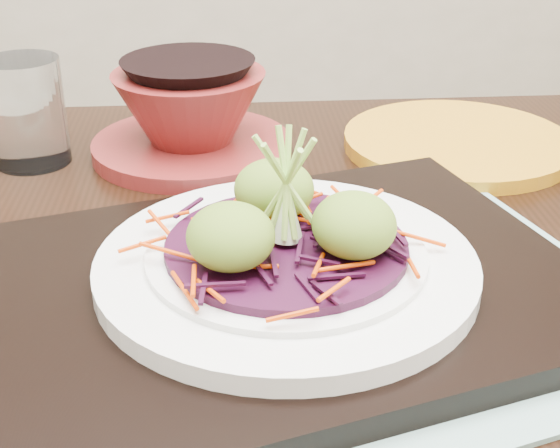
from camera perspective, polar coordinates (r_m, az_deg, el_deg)
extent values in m
cube|color=black|center=(0.52, -3.96, -7.02)|extent=(1.26, 0.92, 0.04)
cube|color=gray|center=(0.50, 0.45, -5.51)|extent=(0.47, 0.40, 0.00)
cube|color=black|center=(0.50, 0.46, -4.53)|extent=(0.41, 0.33, 0.02)
cylinder|color=white|center=(0.49, 0.46, -3.07)|extent=(0.24, 0.24, 0.01)
cylinder|color=white|center=(0.49, 0.47, -2.24)|extent=(0.18, 0.18, 0.01)
cylinder|color=#370B27|center=(0.48, 0.47, -1.67)|extent=(0.15, 0.15, 0.01)
ellipsoid|color=olive|center=(0.45, -3.60, -0.97)|extent=(0.06, 0.06, 0.04)
ellipsoid|color=olive|center=(0.46, 5.45, -0.11)|extent=(0.06, 0.06, 0.04)
ellipsoid|color=olive|center=(0.51, -0.42, 2.52)|extent=(0.06, 0.06, 0.04)
cylinder|color=white|center=(0.73, -18.01, 7.80)|extent=(0.09, 0.09, 0.09)
cylinder|color=maroon|center=(0.73, -6.43, 5.65)|extent=(0.23, 0.23, 0.01)
cylinder|color=#BB7914|center=(0.76, 12.85, 5.86)|extent=(0.26, 0.26, 0.01)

